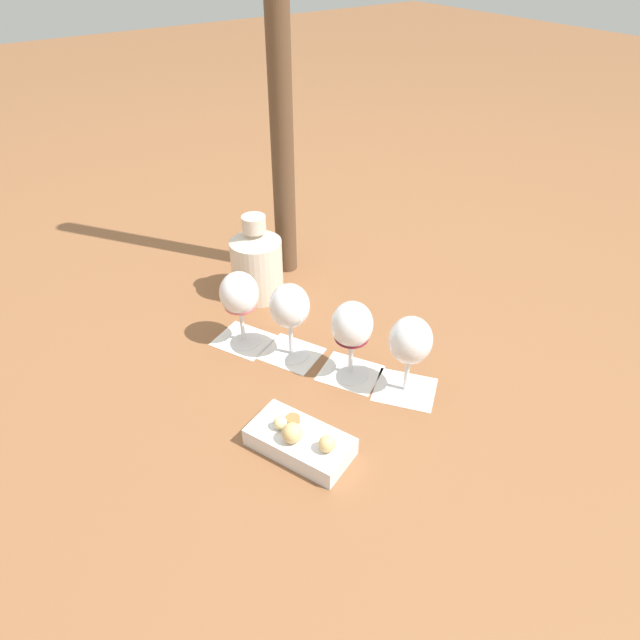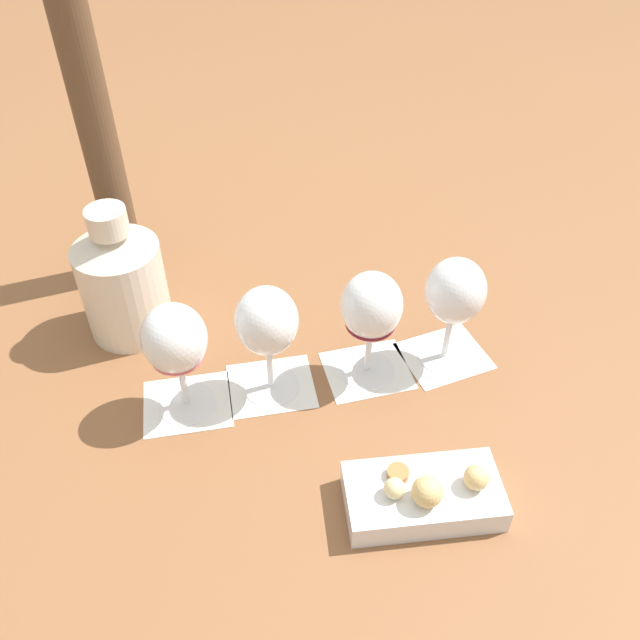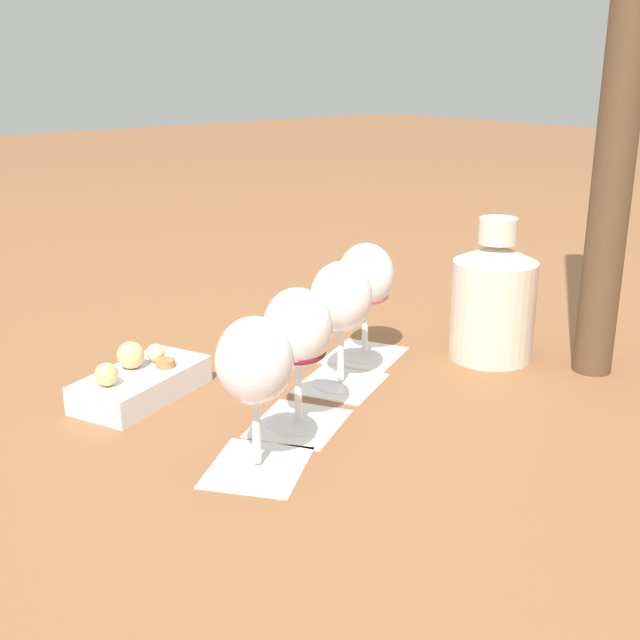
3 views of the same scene
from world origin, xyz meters
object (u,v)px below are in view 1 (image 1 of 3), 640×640
umbrella_pole (279,70)px  ceramic_vase (257,262)px  wine_glass_1 (290,310)px  snack_dish (300,441)px  wine_glass_0 (239,297)px  wine_glass_2 (352,328)px  wine_glass_3 (410,344)px

umbrella_pole → ceramic_vase: bearing=-61.0°
wine_glass_1 → ceramic_vase: (-0.23, 0.06, -0.02)m
snack_dish → umbrella_pole: (-0.53, 0.31, 0.45)m
wine_glass_0 → ceramic_vase: (-0.14, 0.12, -0.02)m
ceramic_vase → umbrella_pole: bearing=119.0°
wine_glass_2 → umbrella_pole: 0.57m
wine_glass_3 → umbrella_pole: 0.64m
umbrella_pole → wine_glass_2: bearing=-16.1°
snack_dish → wine_glass_3: bearing=91.7°
wine_glass_0 → umbrella_pole: bearing=130.4°
wine_glass_1 → wine_glass_2: 0.13m
wine_glass_1 → umbrella_pole: umbrella_pole is taller
wine_glass_0 → umbrella_pole: size_ratio=0.17×
wine_glass_2 → ceramic_vase: size_ratio=0.81×
wine_glass_2 → wine_glass_3: bearing=29.7°
wine_glass_1 → ceramic_vase: 0.24m
wine_glass_0 → wine_glass_2: bearing=29.2°
ceramic_vase → umbrella_pole: size_ratio=0.21×
wine_glass_2 → snack_dish: wine_glass_2 is taller
wine_glass_3 → snack_dish: (0.01, -0.25, -0.09)m
snack_dish → wine_glass_1: bearing=150.3°
wine_glass_1 → wine_glass_2: same height
wine_glass_3 → umbrella_pole: umbrella_pole is taller
wine_glass_3 → umbrella_pole: bearing=172.9°
ceramic_vase → umbrella_pole: umbrella_pole is taller
wine_glass_2 → wine_glass_1: bearing=-152.5°
wine_glass_1 → wine_glass_3: same height
wine_glass_2 → ceramic_vase: bearing=-179.7°
ceramic_vase → snack_dish: bearing=-22.3°
wine_glass_1 → wine_glass_3: (0.22, 0.12, -0.00)m
wine_glass_0 → wine_glass_1: same height
wine_glass_3 → wine_glass_2: bearing=-150.3°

